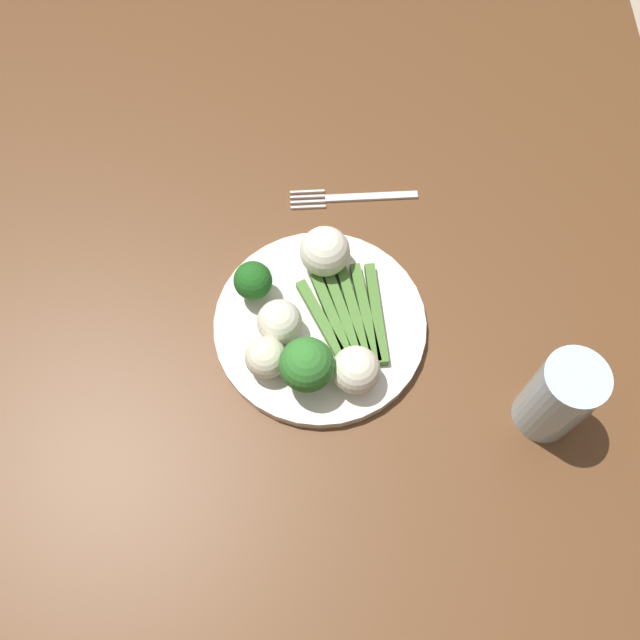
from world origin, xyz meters
TOP-DOWN VIEW (x-y plane):
  - ground_plane at (0.00, 0.00)m, footprint 6.00×6.00m
  - dining_table at (0.00, 0.00)m, footprint 1.23×1.03m
  - plate at (-0.05, -0.04)m, footprint 0.25×0.25m
  - asparagus_bundle at (-0.05, -0.08)m, footprint 0.14×0.11m
  - broccoli_back at (-0.12, -0.03)m, footprint 0.06×0.06m
  - broccoli_front at (-0.01, 0.03)m, footprint 0.04×0.04m
  - cauliflower_near_fork at (0.03, -0.05)m, footprint 0.06×0.06m
  - cauliflower_front_left at (-0.06, -0.00)m, footprint 0.05×0.05m
  - cauliflower_left at (-0.12, -0.08)m, footprint 0.05×0.05m
  - cauliflower_right at (-0.11, 0.01)m, footprint 0.05×0.05m
  - fork at (0.13, -0.08)m, footprint 0.03×0.17m
  - water_glass at (-0.15, -0.29)m, footprint 0.07×0.07m

SIDE VIEW (x-z plane):
  - ground_plane at x=0.00m, z-range -0.02..0.00m
  - dining_table at x=0.00m, z-range 0.27..0.99m
  - fork at x=0.13m, z-range 0.72..0.73m
  - plate at x=-0.05m, z-range 0.72..0.74m
  - asparagus_bundle at x=-0.05m, z-range 0.74..0.75m
  - cauliflower_right at x=-0.11m, z-range 0.74..0.78m
  - cauliflower_front_left at x=-0.06m, z-range 0.74..0.79m
  - cauliflower_left at x=-0.12m, z-range 0.74..0.79m
  - cauliflower_near_fork at x=0.03m, z-range 0.74..0.80m
  - broccoli_front at x=-0.01m, z-range 0.74..0.80m
  - broccoli_back at x=-0.12m, z-range 0.74..0.82m
  - water_glass at x=-0.15m, z-range 0.72..0.84m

